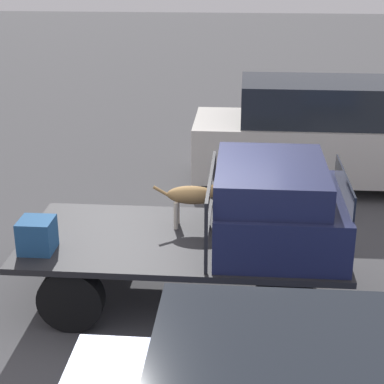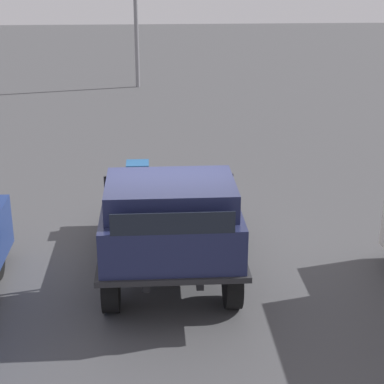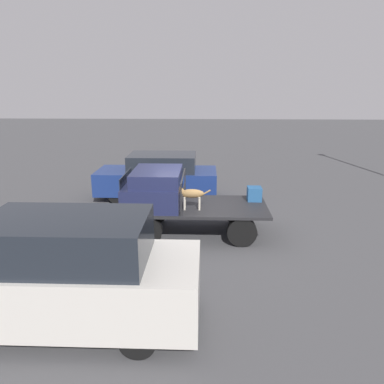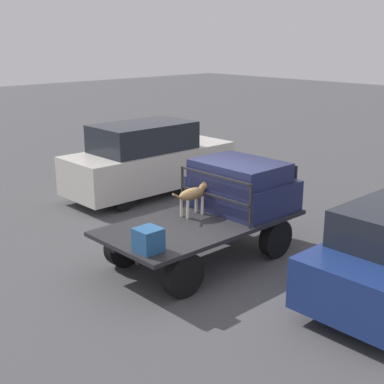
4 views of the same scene
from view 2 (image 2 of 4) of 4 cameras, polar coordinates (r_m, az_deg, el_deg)
name	(u,v)px [view 2 (image 2 of 4)]	position (r m, az deg, el deg)	size (l,w,h in m)	color
ground_plane	(169,268)	(10.72, -2.01, -6.74)	(80.00, 80.00, 0.00)	#474749
flatbed_truck	(169,233)	(10.45, -2.06, -3.65)	(4.13, 2.08, 0.87)	black
truck_cab	(171,220)	(9.07, -1.88, -2.49)	(1.59, 1.96, 1.04)	#1E2347
truck_headboard	(169,193)	(9.81, -2.05, -0.11)	(0.04, 1.96, 0.88)	#232326
dog	(192,197)	(10.05, 0.03, -0.40)	(1.06, 0.25, 0.70)	beige
cargo_crate	(138,173)	(11.93, -4.84, 1.67)	(0.42, 0.42, 0.42)	#235184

